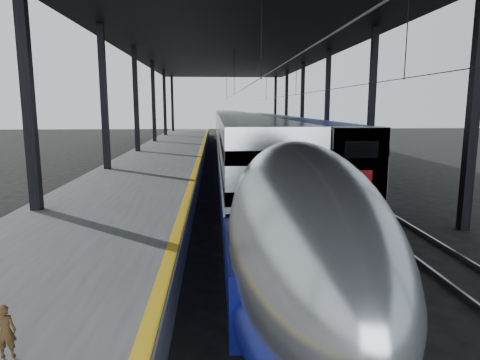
{
  "coord_description": "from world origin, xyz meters",
  "views": [
    {
      "loc": [
        0.39,
        -9.87,
        4.52
      ],
      "look_at": [
        1.26,
        4.8,
        2.0
      ],
      "focal_mm": 32.0,
      "sensor_mm": 36.0,
      "label": 1
    }
  ],
  "objects": [
    {
      "name": "platform",
      "position": [
        -3.5,
        20.0,
        0.5
      ],
      "size": [
        6.0,
        80.0,
        1.0
      ],
      "primitive_type": "cube",
      "color": "#4C4C4F",
      "rests_on": "ground"
    },
    {
      "name": "yellow_strip",
      "position": [
        -0.7,
        20.0,
        1.0
      ],
      "size": [
        0.3,
        80.0,
        0.01
      ],
      "primitive_type": "cube",
      "color": "gold",
      "rests_on": "platform"
    },
    {
      "name": "second_train",
      "position": [
        7.0,
        36.27,
        1.83
      ],
      "size": [
        2.63,
        56.05,
        3.62
      ],
      "color": "navy",
      "rests_on": "ground"
    },
    {
      "name": "ground",
      "position": [
        0.0,
        0.0,
        0.0
      ],
      "size": [
        160.0,
        160.0,
        0.0
      ],
      "primitive_type": "plane",
      "color": "black",
      "rests_on": "ground"
    },
    {
      "name": "child",
      "position": [
        -2.59,
        -4.1,
        1.4
      ],
      "size": [
        0.31,
        0.22,
        0.79
      ],
      "primitive_type": "imported",
      "rotation": [
        0.0,
        0.0,
        3.26
      ],
      "color": "#462F17",
      "rests_on": "platform"
    },
    {
      "name": "rails",
      "position": [
        4.5,
        20.0,
        0.08
      ],
      "size": [
        6.52,
        80.0,
        0.16
      ],
      "color": "slate",
      "rests_on": "ground"
    },
    {
      "name": "canopy",
      "position": [
        1.9,
        20.0,
        9.12
      ],
      "size": [
        18.0,
        75.0,
        9.47
      ],
      "color": "black",
      "rests_on": "ground"
    },
    {
      "name": "tgv_train",
      "position": [
        2.0,
        25.4,
        1.88
      ],
      "size": [
        2.8,
        65.2,
        4.02
      ],
      "color": "#A9ACB0",
      "rests_on": "ground"
    }
  ]
}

